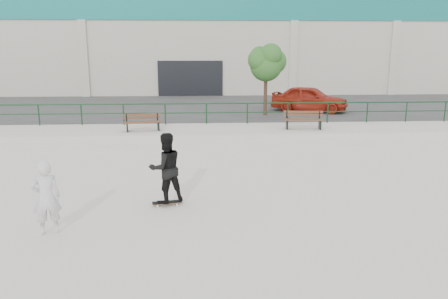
{
  "coord_description": "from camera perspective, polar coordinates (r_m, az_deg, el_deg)",
  "views": [
    {
      "loc": [
        0.64,
        -10.31,
        4.09
      ],
      "look_at": [
        1.35,
        2.0,
        1.24
      ],
      "focal_mm": 35.0,
      "sensor_mm": 36.0,
      "label": 1
    }
  ],
  "objects": [
    {
      "name": "standing_skater",
      "position": [
        11.58,
        -7.61,
        -2.41
      ],
      "size": [
        1.12,
        1.03,
        1.88
      ],
      "primitive_type": "imported",
      "rotation": [
        0.0,
        0.0,
        3.57
      ],
      "color": "black",
      "rests_on": "skateboard"
    },
    {
      "name": "red_car",
      "position": [
        26.16,
        11.09,
        6.54
      ],
      "size": [
        4.72,
        3.39,
        1.49
      ],
      "primitive_type": "imported",
      "rotation": [
        0.0,
        0.0,
        1.15
      ],
      "color": "#9D2313",
      "rests_on": "parking_strip"
    },
    {
      "name": "skateboard",
      "position": [
        11.87,
        -7.47,
        -6.88
      ],
      "size": [
        0.8,
        0.34,
        0.09
      ],
      "rotation": [
        0.0,
        0.0,
        0.18
      ],
      "color": "black",
      "rests_on": "ground"
    },
    {
      "name": "railing",
      "position": [
        21.31,
        -5.01,
        5.3
      ],
      "size": [
        28.0,
        0.06,
        1.03
      ],
      "color": "#153B1E",
      "rests_on": "ledge"
    },
    {
      "name": "ledge",
      "position": [
        20.19,
        -5.06,
        2.01
      ],
      "size": [
        30.0,
        3.0,
        0.5
      ],
      "primitive_type": "cube",
      "color": "beige",
      "rests_on": "ground"
    },
    {
      "name": "tree",
      "position": [
        24.15,
        5.59,
        11.35
      ],
      "size": [
        2.18,
        1.94,
        3.88
      ],
      "color": "#4D3426",
      "rests_on": "parking_strip"
    },
    {
      "name": "bench_right",
      "position": [
        20.35,
        10.33,
        3.82
      ],
      "size": [
        1.84,
        0.71,
        0.83
      ],
      "rotation": [
        0.0,
        0.0,
        -0.11
      ],
      "color": "#4E2E1A",
      "rests_on": "ledge"
    },
    {
      "name": "ground",
      "position": [
        11.11,
        -6.44,
        -8.66
      ],
      "size": [
        120.0,
        120.0,
        0.0
      ],
      "primitive_type": "plane",
      "color": "beige",
      "rests_on": "ground"
    },
    {
      "name": "bench_left",
      "position": [
        19.89,
        -10.59,
        3.51
      ],
      "size": [
        1.72,
        0.81,
        0.76
      ],
      "rotation": [
        0.0,
        0.0,
        0.21
      ],
      "color": "#4E2E1A",
      "rests_on": "ledge"
    },
    {
      "name": "seated_skater",
      "position": [
        10.57,
        -22.2,
        -5.83
      ],
      "size": [
        0.72,
        0.59,
        1.7
      ],
      "primitive_type": "imported",
      "rotation": [
        0.0,
        0.0,
        3.48
      ],
      "color": "silver",
      "rests_on": "ground"
    },
    {
      "name": "commercial_building",
      "position": [
        42.31,
        -4.29,
        13.65
      ],
      "size": [
        44.2,
        16.33,
        8.0
      ],
      "color": "beige",
      "rests_on": "ground"
    },
    {
      "name": "parking_strip",
      "position": [
        28.58,
        -4.57,
        5.26
      ],
      "size": [
        60.0,
        14.0,
        0.5
      ],
      "primitive_type": "cube",
      "color": "#313131",
      "rests_on": "ground"
    }
  ]
}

